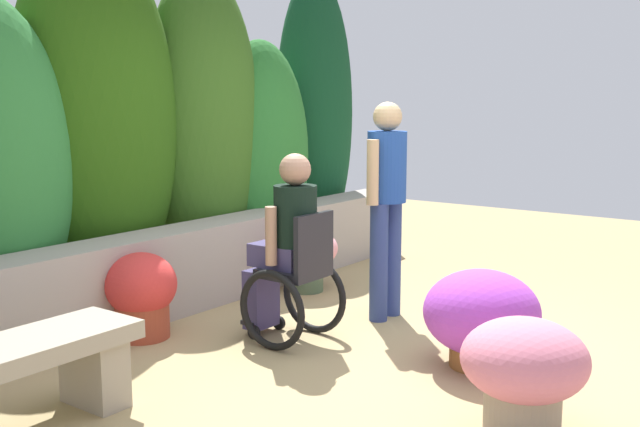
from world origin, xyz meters
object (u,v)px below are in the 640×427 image
at_px(person_standing_companion, 386,195).
at_px(flower_pot_red_accent, 524,369).
at_px(flower_pot_purple_near, 306,253).
at_px(flower_pot_terracotta_by_wall, 141,293).
at_px(flower_pot_small_foreground, 481,317).
at_px(person_in_wheelchair, 289,254).

xyz_separation_m(person_standing_companion, flower_pot_red_accent, (-1.31, -1.63, -0.63)).
relative_size(flower_pot_purple_near, flower_pot_terracotta_by_wall, 0.92).
distance_m(flower_pot_purple_near, flower_pot_red_accent, 3.06).
relative_size(flower_pot_terracotta_by_wall, flower_pot_red_accent, 0.95).
height_order(person_standing_companion, flower_pot_purple_near, person_standing_companion).
xyz_separation_m(flower_pot_red_accent, flower_pot_small_foreground, (0.76, 0.57, -0.01)).
xyz_separation_m(person_in_wheelchair, flower_pot_terracotta_by_wall, (-0.58, 0.89, -0.30)).
height_order(flower_pot_purple_near, flower_pot_terracotta_by_wall, flower_pot_terracotta_by_wall).
distance_m(person_in_wheelchair, flower_pot_terracotta_by_wall, 1.10).
bearing_deg(person_in_wheelchair, flower_pot_red_accent, -105.63).
distance_m(flower_pot_terracotta_by_wall, flower_pot_small_foreground, 2.37).
xyz_separation_m(person_standing_companion, flower_pot_terracotta_by_wall, (-1.45, 1.14, -0.64)).
xyz_separation_m(person_in_wheelchair, person_standing_companion, (0.87, -0.26, 0.35)).
height_order(flower_pot_purple_near, flower_pot_small_foreground, flower_pot_small_foreground).
bearing_deg(person_in_wheelchair, flower_pot_terracotta_by_wall, 120.84).
xyz_separation_m(person_in_wheelchair, flower_pot_red_accent, (-0.44, -1.88, -0.28)).
bearing_deg(person_in_wheelchair, flower_pot_purple_near, 30.19).
height_order(person_in_wheelchair, flower_pot_terracotta_by_wall, person_in_wheelchair).
relative_size(person_in_wheelchair, flower_pot_red_accent, 2.04).
bearing_deg(flower_pot_purple_near, flower_pot_small_foreground, -112.23).
bearing_deg(flower_pot_red_accent, flower_pot_purple_near, 58.72).
bearing_deg(flower_pot_terracotta_by_wall, flower_pot_small_foreground, -67.82).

